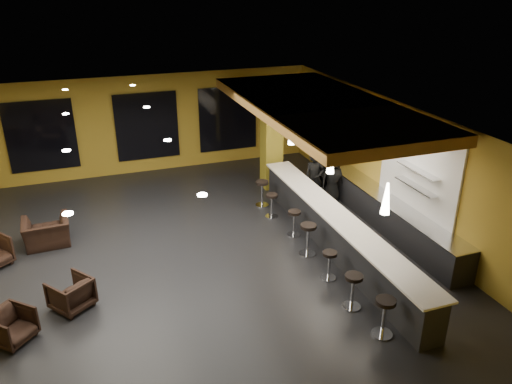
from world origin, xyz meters
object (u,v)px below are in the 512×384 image
object	(u,v)px
staff_a	(314,178)
column	(272,137)
bar_counter	(335,234)
armchair_a	(11,326)
staff_c	(333,179)
armchair_b	(71,294)
pendant_0	(386,198)
bar_stool_1	(353,287)
bar_stool_5	(272,202)
prep_counter	(391,216)
bar_stool_0	(385,312)
pendant_1	(331,160)
armchair_d	(47,232)
bar_stool_3	(308,235)
bar_stool_4	(294,220)
staff_b	(325,172)
pendant_2	(292,133)
bar_stool_2	(329,262)
bar_stool_6	(262,190)

from	to	relation	value
staff_a	column	bearing A→B (deg)	126.87
bar_counter	armchair_a	distance (m)	7.69
staff_c	armchair_b	size ratio (longest dim) A/B	2.00
pendant_0	bar_stool_1	world-z (taller)	pendant_0
column	bar_stool_5	bearing A→B (deg)	-110.78
staff_a	bar_stool_1	distance (m)	5.43
prep_counter	bar_stool_0	distance (m)	4.65
pendant_1	armchair_d	size ratio (longest dim) A/B	0.60
pendant_0	staff_c	size ratio (longest dim) A/B	0.44
staff_a	armchair_b	size ratio (longest dim) A/B	2.14
bar_stool_5	column	bearing A→B (deg)	69.22
pendant_0	bar_stool_5	distance (m)	4.86
armchair_d	armchair_a	bearing A→B (deg)	78.79
pendant_0	bar_stool_0	bearing A→B (deg)	-117.20
column	bar_stool_0	bearing A→B (deg)	-94.84
bar_stool_3	bar_stool_4	world-z (taller)	bar_stool_3
staff_b	staff_a	bearing A→B (deg)	-145.41
armchair_a	bar_stool_0	size ratio (longest dim) A/B	0.89
staff_b	bar_stool_3	distance (m)	3.71
staff_b	bar_stool_1	distance (m)	5.84
column	bar_stool_4	xyz separation A→B (m)	(-0.67, -3.47, -1.28)
pendant_2	bar_stool_1	distance (m)	5.66
bar_stool_0	bar_stool_2	xyz separation A→B (m)	(-0.08, 2.18, -0.08)
column	pendant_2	distance (m)	1.71
bar_counter	armchair_b	bearing A→B (deg)	-177.59
pendant_1	armchair_a	world-z (taller)	pendant_1
bar_counter	bar_stool_3	distance (m)	0.76
staff_a	bar_stool_1	bearing A→B (deg)	-94.14
staff_b	bar_stool_6	xyz separation A→B (m)	(-2.08, 0.09, -0.36)
pendant_0	bar_stool_2	world-z (taller)	pendant_0
staff_a	staff_c	size ratio (longest dim) A/B	1.07
pendant_2	armchair_b	size ratio (longest dim) A/B	0.89
bar_stool_0	bar_stool_1	world-z (taller)	bar_stool_0
bar_stool_1	pendant_1	bearing A→B (deg)	74.12
armchair_d	pendant_1	bearing A→B (deg)	158.68
prep_counter	column	distance (m)	4.75
prep_counter	bar_stool_6	bearing A→B (deg)	135.77
armchair_d	bar_stool_0	bearing A→B (deg)	133.16
column	armchair_d	bearing A→B (deg)	-166.00
staff_a	bar_stool_6	distance (m)	1.66
pendant_1	bar_stool_6	world-z (taller)	pendant_1
bar_stool_0	bar_counter	bearing A→B (deg)	78.54
armchair_a	bar_stool_2	world-z (taller)	bar_stool_2
pendant_1	staff_a	bearing A→B (deg)	72.23
armchair_b	armchair_d	xyz separation A→B (m)	(-0.56, 3.11, 0.02)
staff_a	bar_stool_0	world-z (taller)	staff_a
bar_counter	staff_a	size ratio (longest dim) A/B	4.75
bar_stool_2	bar_stool_5	distance (m)	3.53
pendant_2	bar_stool_4	distance (m)	2.73
staff_a	armchair_d	xyz separation A→B (m)	(-7.84, -0.06, -0.46)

